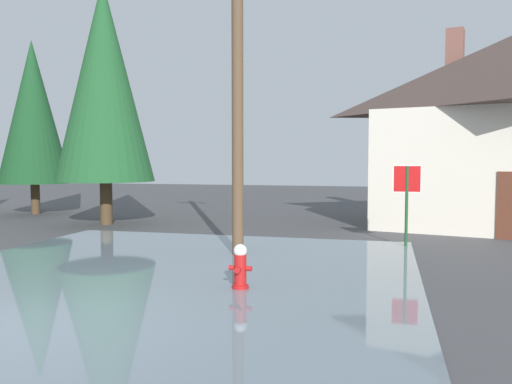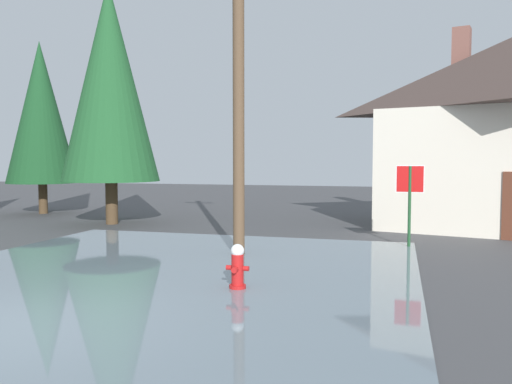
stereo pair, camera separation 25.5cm
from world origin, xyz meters
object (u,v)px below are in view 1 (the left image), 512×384
(fire_hydrant, at_px, (240,268))
(utility_pole, at_px, (237,62))
(stop_sign_far, at_px, (407,189))
(pine_tree_short_left, at_px, (104,82))
(pine_tree_mid_left, at_px, (33,112))

(fire_hydrant, bearing_deg, utility_pole, 107.07)
(utility_pole, relative_size, stop_sign_far, 4.10)
(stop_sign_far, xyz_separation_m, pine_tree_short_left, (-10.36, 2.42, 3.56))
(pine_tree_short_left, bearing_deg, pine_tree_mid_left, 153.31)
(fire_hydrant, xyz_separation_m, utility_pole, (-0.98, 3.18, 4.27))
(stop_sign_far, bearing_deg, pine_tree_mid_left, 162.27)
(utility_pole, height_order, stop_sign_far, utility_pole)
(fire_hydrant, xyz_separation_m, pine_tree_mid_left, (-12.17, 10.33, 3.95))
(utility_pole, height_order, pine_tree_short_left, utility_pole)
(pine_tree_mid_left, bearing_deg, stop_sign_far, -17.73)
(utility_pole, xyz_separation_m, pine_tree_mid_left, (-11.19, 7.15, -0.32))
(stop_sign_far, height_order, pine_tree_mid_left, pine_tree_mid_left)
(stop_sign_far, distance_m, pine_tree_mid_left, 16.21)
(fire_hydrant, xyz_separation_m, pine_tree_short_left, (-7.32, 7.89, 4.71))
(fire_hydrant, relative_size, pine_tree_short_left, 0.10)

